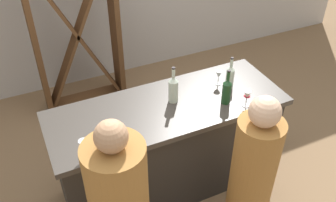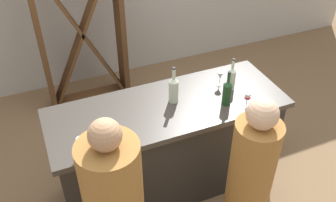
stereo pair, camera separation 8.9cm
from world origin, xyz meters
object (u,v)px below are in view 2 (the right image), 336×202
(wine_glass_near_center, at_px, (247,98))
(person_center_guest, at_px, (249,182))
(wine_bottle_second_left_olive_green, at_px, (227,92))
(wine_glass_near_left, at_px, (81,143))
(wine_rack, at_px, (81,33))
(wine_bottle_leftmost_clear_pale, at_px, (174,89))
(wine_bottle_center_clear_pale, at_px, (231,78))
(wine_glass_near_right, at_px, (220,76))

(wine_glass_near_center, bearing_deg, person_center_guest, -116.02)
(wine_bottle_second_left_olive_green, bearing_deg, wine_glass_near_left, -174.91)
(wine_rack, relative_size, wine_bottle_leftmost_clear_pale, 5.64)
(wine_rack, height_order, wine_bottle_center_clear_pale, wine_rack)
(wine_rack, distance_m, wine_glass_near_right, 1.80)
(wine_bottle_center_clear_pale, relative_size, wine_glass_near_left, 2.21)
(wine_glass_near_center, bearing_deg, wine_bottle_center_clear_pale, 87.10)
(wine_glass_near_left, bearing_deg, wine_rack, 78.20)
(wine_bottle_second_left_olive_green, distance_m, wine_bottle_center_clear_pale, 0.23)
(wine_glass_near_right, height_order, person_center_guest, person_center_guest)
(wine_glass_near_left, relative_size, person_center_guest, 0.10)
(wine_rack, height_order, wine_bottle_second_left_olive_green, wine_rack)
(wine_bottle_second_left_olive_green, height_order, wine_glass_near_right, wine_bottle_second_left_olive_green)
(wine_glass_near_right, bearing_deg, wine_glass_near_left, -164.18)
(wine_rack, bearing_deg, wine_bottle_leftmost_clear_pale, -74.64)
(wine_glass_near_center, xyz_separation_m, wine_glass_near_right, (-0.05, 0.37, -0.00))
(wine_bottle_center_clear_pale, height_order, wine_glass_near_right, wine_bottle_center_clear_pale)
(wine_glass_near_left, height_order, person_center_guest, person_center_guest)
(wine_glass_near_center, distance_m, person_center_guest, 0.68)
(wine_glass_near_center, height_order, wine_glass_near_right, wine_glass_near_center)
(wine_bottle_second_left_olive_green, height_order, person_center_guest, person_center_guest)
(wine_rack, xyz_separation_m, wine_bottle_second_left_olive_green, (0.83, -1.81, 0.15))
(wine_rack, relative_size, wine_glass_near_center, 12.63)
(wine_bottle_leftmost_clear_pale, height_order, person_center_guest, person_center_guest)
(wine_bottle_center_clear_pale, bearing_deg, wine_glass_near_center, -92.90)
(wine_rack, height_order, person_center_guest, wine_rack)
(wine_glass_near_left, bearing_deg, wine_bottle_second_left_olive_green, 5.09)
(wine_bottle_second_left_olive_green, relative_size, wine_glass_near_right, 2.33)
(wine_bottle_second_left_olive_green, xyz_separation_m, wine_bottle_center_clear_pale, (0.14, 0.18, -0.00))
(wine_glass_near_right, bearing_deg, wine_bottle_leftmost_clear_pale, -172.88)
(wine_bottle_second_left_olive_green, xyz_separation_m, person_center_guest, (-0.11, -0.61, -0.41))
(person_center_guest, bearing_deg, wine_glass_near_left, 69.87)
(wine_glass_near_right, relative_size, person_center_guest, 0.09)
(wine_bottle_leftmost_clear_pale, relative_size, wine_glass_near_right, 2.43)
(wine_bottle_leftmost_clear_pale, height_order, wine_glass_near_left, wine_bottle_leftmost_clear_pale)
(wine_glass_near_right, bearing_deg, wine_bottle_center_clear_pale, -55.59)
(wine_glass_near_left, distance_m, wine_glass_near_right, 1.37)
(wine_bottle_second_left_olive_green, height_order, wine_glass_near_center, wine_bottle_second_left_olive_green)
(wine_bottle_leftmost_clear_pale, height_order, wine_glass_near_right, wine_bottle_leftmost_clear_pale)
(wine_bottle_center_clear_pale, bearing_deg, wine_rack, 120.84)
(wine_bottle_leftmost_clear_pale, distance_m, wine_glass_near_center, 0.61)
(wine_rack, relative_size, wine_glass_near_right, 13.70)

